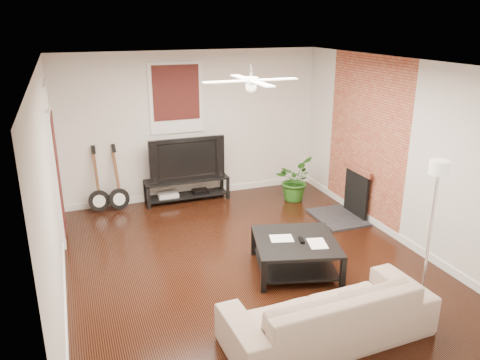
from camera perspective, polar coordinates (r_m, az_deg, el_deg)
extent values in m
cube|color=black|center=(6.92, 1.16, -10.07)|extent=(5.00, 6.00, 0.01)
cube|color=white|center=(6.08, 1.34, 13.70)|extent=(5.00, 6.00, 0.01)
cube|color=silver|center=(9.13, -5.70, 6.44)|extent=(5.00, 0.01, 2.80)
cube|color=silver|center=(3.96, 17.67, -11.56)|extent=(5.00, 0.01, 2.80)
cube|color=silver|center=(5.97, -21.72, -1.57)|extent=(0.01, 6.00, 2.80)
cube|color=silver|center=(7.61, 19.09, 2.98)|extent=(0.01, 6.00, 2.80)
cube|color=#A94C36|center=(8.37, 14.78, 4.77)|extent=(0.02, 2.20, 2.80)
cube|color=black|center=(8.48, 12.65, -1.52)|extent=(0.80, 1.10, 0.92)
cube|color=#39140F|center=(8.93, -7.65, 9.69)|extent=(1.00, 0.06, 1.30)
cube|color=white|center=(7.82, -21.20, 2.01)|extent=(0.08, 1.00, 2.50)
cube|color=black|center=(9.20, -6.37, -1.12)|extent=(1.59, 0.42, 0.45)
imported|color=black|center=(9.02, -6.55, 2.69)|extent=(1.43, 0.19, 0.82)
cube|color=black|center=(6.71, 6.64, -8.92)|extent=(1.35, 1.35, 0.46)
imported|color=tan|center=(5.43, 10.51, -15.16)|extent=(2.34, 1.00, 0.67)
imported|color=#28611B|center=(9.18, 6.43, 0.05)|extent=(0.96, 0.97, 0.82)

